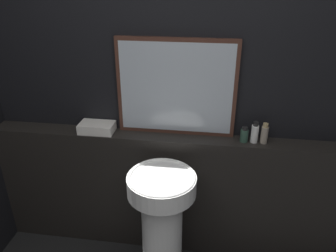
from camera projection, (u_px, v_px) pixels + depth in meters
wall_back at (168, 85)px, 2.15m from camera, size 8.00×0.06×2.50m
vanity_counter at (166, 193)px, 2.39m from camera, size 2.43×0.16×0.93m
pedestal_sink at (162, 221)px, 2.06m from camera, size 0.42×0.42×0.85m
mirror at (176, 88)px, 2.10m from camera, size 0.78×0.03×0.64m
towel_stack at (97, 127)px, 2.24m from camera, size 0.24×0.14×0.06m
shampoo_bottle at (244, 135)px, 2.11m from camera, size 0.05×0.05×0.10m
conditioner_bottle at (255, 133)px, 2.09m from camera, size 0.05×0.05×0.14m
lotion_bottle at (264, 134)px, 2.08m from camera, size 0.05×0.05×0.14m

